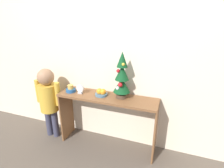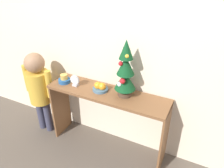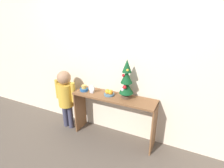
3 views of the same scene
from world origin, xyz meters
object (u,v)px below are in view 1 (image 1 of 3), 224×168
fruit_bowl (101,93)px  child_figure (48,96)px  mini_tree (122,77)px  desk_clock (80,89)px  singing_bowl (71,89)px

fruit_bowl → child_figure: 0.80m
mini_tree → desk_clock: bearing=-172.9°
singing_bowl → child_figure: 0.38m
desk_clock → child_figure: child_figure is taller
desk_clock → fruit_bowl: bearing=7.2°
mini_tree → child_figure: (-1.04, -0.11, -0.37)m
fruit_bowl → child_figure: size_ratio=0.15×
mini_tree → fruit_bowl: bearing=-173.1°
fruit_bowl → mini_tree: bearing=6.9°
child_figure → singing_bowl: bearing=8.7°
singing_bowl → child_figure: (-0.35, -0.05, -0.14)m
fruit_bowl → singing_bowl: (-0.44, -0.03, -0.00)m
child_figure → desk_clock: bearing=4.9°
singing_bowl → desk_clock: 0.15m
fruit_bowl → singing_bowl: size_ratio=1.23×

